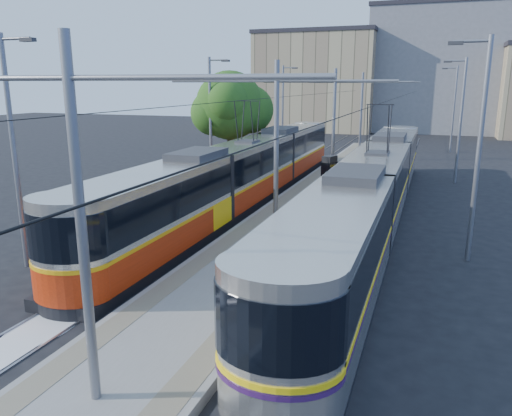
% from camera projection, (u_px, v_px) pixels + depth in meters
% --- Properties ---
extents(ground, '(160.00, 160.00, 0.00)m').
position_uv_depth(ground, '(188.00, 323.00, 13.73)').
color(ground, black).
rests_on(ground, ground).
extents(platform, '(4.00, 50.00, 0.30)m').
position_uv_depth(platform, '(321.00, 193.00, 29.23)').
color(platform, gray).
rests_on(platform, ground).
extents(tactile_strip_left, '(0.70, 50.00, 0.01)m').
position_uv_depth(tactile_strip_left, '(297.00, 189.00, 29.66)').
color(tactile_strip_left, gray).
rests_on(tactile_strip_left, platform).
extents(tactile_strip_right, '(0.70, 50.00, 0.01)m').
position_uv_depth(tactile_strip_right, '(346.00, 192.00, 28.72)').
color(tactile_strip_right, gray).
rests_on(tactile_strip_right, platform).
extents(rails, '(8.71, 70.00, 0.03)m').
position_uv_depth(rails, '(321.00, 196.00, 29.26)').
color(rails, gray).
rests_on(rails, ground).
extents(track_arrow, '(1.20, 5.00, 0.01)m').
position_uv_depth(track_arrow, '(0.00, 354.00, 12.16)').
color(track_arrow, silver).
rests_on(track_arrow, ground).
extents(tram_left, '(2.43, 30.93, 5.50)m').
position_uv_depth(tram_left, '(248.00, 171.00, 27.55)').
color(tram_left, black).
rests_on(tram_left, ground).
extents(tram_right, '(2.43, 32.20, 5.50)m').
position_uv_depth(tram_right, '(375.00, 185.00, 22.96)').
color(tram_right, black).
rests_on(tram_right, ground).
extents(catenary, '(9.20, 70.00, 7.00)m').
position_uv_depth(catenary, '(312.00, 121.00, 25.57)').
color(catenary, slate).
rests_on(catenary, platform).
extents(street_lamps, '(15.18, 38.22, 8.00)m').
position_uv_depth(street_lamps, '(337.00, 119.00, 31.90)').
color(street_lamps, slate).
rests_on(street_lamps, ground).
extents(shelter, '(0.83, 1.07, 2.07)m').
position_uv_depth(shelter, '(329.00, 173.00, 28.84)').
color(shelter, black).
rests_on(shelter, platform).
extents(tree, '(4.99, 4.62, 7.25)m').
position_uv_depth(tree, '(235.00, 107.00, 33.15)').
color(tree, '#382314').
rests_on(tree, ground).
extents(building_left, '(16.32, 12.24, 13.33)m').
position_uv_depth(building_left, '(319.00, 81.00, 70.19)').
color(building_left, tan).
rests_on(building_left, ground).
extents(building_centre, '(18.36, 14.28, 16.46)m').
position_uv_depth(building_centre, '(440.00, 70.00, 68.26)').
color(building_centre, gray).
rests_on(building_centre, ground).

